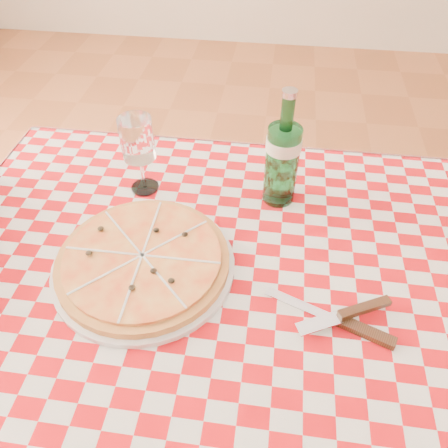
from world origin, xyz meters
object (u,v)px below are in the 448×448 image
object	(u,v)px
dining_table	(229,293)
water_bottle	(283,149)
pizza_plate	(143,260)
wine_glass	(140,156)

from	to	relation	value
dining_table	water_bottle	xyz separation A→B (m)	(0.09, 0.23, 0.24)
pizza_plate	wine_glass	world-z (taller)	wine_glass
dining_table	wine_glass	size ratio (longest dim) A/B	6.07
dining_table	pizza_plate	distance (m)	0.22
dining_table	pizza_plate	xyz separation A→B (m)	(-0.18, -0.03, 0.12)
water_bottle	wine_glass	distance (m)	0.34
pizza_plate	water_bottle	world-z (taller)	water_bottle
dining_table	wine_glass	xyz separation A→B (m)	(-0.24, 0.22, 0.20)
dining_table	wine_glass	world-z (taller)	wine_glass
wine_glass	water_bottle	bearing A→B (deg)	1.44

